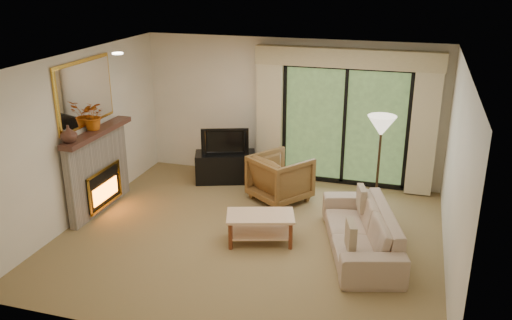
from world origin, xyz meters
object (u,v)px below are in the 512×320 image
(media_console, at_px, (225,167))
(armchair, at_px, (280,178))
(sofa, at_px, (361,230))
(coffee_table, at_px, (260,228))

(media_console, relative_size, armchair, 1.24)
(media_console, xyz_separation_m, sofa, (2.69, -1.90, 0.04))
(coffee_table, bearing_deg, sofa, -10.01)
(media_console, height_order, coffee_table, media_console)
(armchair, height_order, coffee_table, armchair)
(media_console, bearing_deg, coffee_table, -78.14)
(coffee_table, bearing_deg, media_console, 104.56)
(media_console, xyz_separation_m, coffee_table, (1.28, -2.07, -0.06))
(media_console, distance_m, sofa, 3.30)
(sofa, bearing_deg, media_console, -141.37)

